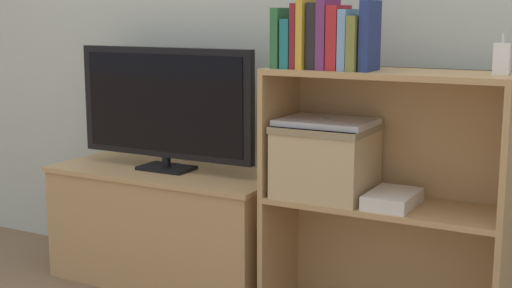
% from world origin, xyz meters
% --- Properties ---
extents(tv_stand, '(0.99, 0.42, 0.49)m').
position_xyz_m(tv_stand, '(-0.45, 0.20, 0.24)').
color(tv_stand, tan).
rests_on(tv_stand, ground_plane).
extents(tv, '(0.82, 0.14, 0.50)m').
position_xyz_m(tv, '(-0.45, 0.20, 0.76)').
color(tv, black).
rests_on(tv, tv_stand).
extents(bookshelf_lower_tier, '(0.84, 0.33, 0.48)m').
position_xyz_m(bookshelf_lower_tier, '(0.51, 0.22, 0.30)').
color(bookshelf_lower_tier, tan).
rests_on(bookshelf_lower_tier, ground_plane).
extents(bookshelf_upper_tier, '(0.84, 0.33, 0.46)m').
position_xyz_m(bookshelf_upper_tier, '(0.51, 0.22, 0.77)').
color(bookshelf_upper_tier, tan).
rests_on(bookshelf_upper_tier, bookshelf_lower_tier).
extents(book_forest, '(0.03, 0.14, 0.21)m').
position_xyz_m(book_forest, '(0.14, 0.10, 1.04)').
color(book_forest, '#286638').
rests_on(book_forest, bookshelf_upper_tier).
extents(book_teal, '(0.03, 0.13, 0.17)m').
position_xyz_m(book_teal, '(0.18, 0.10, 1.02)').
color(book_teal, '#1E7075').
rests_on(book_teal, bookshelf_upper_tier).
extents(book_maroon, '(0.02, 0.13, 0.22)m').
position_xyz_m(book_maroon, '(0.21, 0.10, 1.05)').
color(book_maroon, maroon).
rests_on(book_maroon, bookshelf_upper_tier).
extents(book_mustard, '(0.02, 0.16, 0.24)m').
position_xyz_m(book_mustard, '(0.24, 0.10, 1.06)').
color(book_mustard, gold).
rests_on(book_mustard, bookshelf_upper_tier).
extents(book_charcoal, '(0.04, 0.12, 0.22)m').
position_xyz_m(book_charcoal, '(0.27, 0.10, 1.05)').
color(book_charcoal, '#232328').
rests_on(book_charcoal, bookshelf_upper_tier).
extents(book_plum, '(0.03, 0.14, 0.24)m').
position_xyz_m(book_plum, '(0.31, 0.10, 1.05)').
color(book_plum, '#6B2D66').
rests_on(book_plum, bookshelf_upper_tier).
extents(book_crimson, '(0.04, 0.14, 0.22)m').
position_xyz_m(book_crimson, '(0.35, 0.10, 1.04)').
color(book_crimson, '#B22328').
rests_on(book_crimson, bookshelf_upper_tier).
extents(book_skyblue, '(0.03, 0.14, 0.20)m').
position_xyz_m(book_skyblue, '(0.39, 0.10, 1.04)').
color(book_skyblue, '#709ECC').
rests_on(book_skyblue, bookshelf_upper_tier).
extents(book_olive, '(0.03, 0.16, 0.18)m').
position_xyz_m(book_olive, '(0.42, 0.10, 1.03)').
color(book_olive, olive).
rests_on(book_olive, bookshelf_upper_tier).
extents(book_navy, '(0.03, 0.13, 0.23)m').
position_xyz_m(book_navy, '(0.46, 0.10, 1.05)').
color(book_navy, navy).
rests_on(book_navy, bookshelf_upper_tier).
extents(baby_monitor, '(0.05, 0.03, 0.13)m').
position_xyz_m(baby_monitor, '(0.87, 0.16, 0.99)').
color(baby_monitor, white).
rests_on(baby_monitor, bookshelf_upper_tier).
extents(storage_basket_left, '(0.33, 0.29, 0.26)m').
position_xyz_m(storage_basket_left, '(0.29, 0.15, 0.62)').
color(storage_basket_left, tan).
rests_on(storage_basket_left, bookshelf_lower_tier).
extents(laptop, '(0.33, 0.24, 0.02)m').
position_xyz_m(laptop, '(0.29, 0.15, 0.75)').
color(laptop, '#BCBCC1').
rests_on(laptop, storage_basket_left).
extents(magazine_stack, '(0.15, 0.23, 0.05)m').
position_xyz_m(magazine_stack, '(0.55, 0.13, 0.50)').
color(magazine_stack, silver).
rests_on(magazine_stack, bookshelf_lower_tier).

